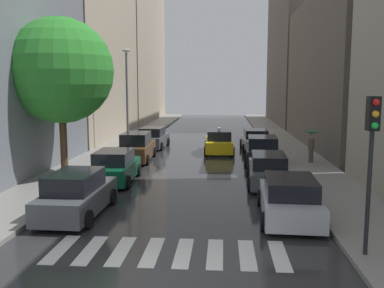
# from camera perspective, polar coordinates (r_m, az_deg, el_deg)

# --- Properties ---
(ground_plane) EXTENTS (28.00, 72.00, 0.04)m
(ground_plane) POSITION_cam_1_polar(r_m,az_deg,el_deg) (33.64, 1.58, -0.26)
(ground_plane) COLOR #2C2C2E
(sidewalk_left) EXTENTS (3.00, 72.00, 0.15)m
(sidewalk_left) POSITION_cam_1_polar(r_m,az_deg,el_deg) (34.54, -9.25, 0.01)
(sidewalk_left) COLOR gray
(sidewalk_left) RESTS_ON ground
(sidewalk_right) EXTENTS (3.00, 72.00, 0.15)m
(sidewalk_right) POSITION_cam_1_polar(r_m,az_deg,el_deg) (33.96, 12.61, -0.21)
(sidewalk_right) COLOR gray
(sidewalk_right) RESTS_ON ground
(crosswalk_stripes) EXTENTS (6.75, 2.20, 0.01)m
(crosswalk_stripes) POSITION_cam_1_polar(r_m,az_deg,el_deg) (12.44, -3.28, -14.40)
(crosswalk_stripes) COLOR silver
(crosswalk_stripes) RESTS_ON ground
(building_left_far) EXTENTS (6.00, 21.88, 19.32)m
(building_left_far) POSITION_cam_1_polar(r_m,az_deg,el_deg) (59.52, -8.12, 12.52)
(building_left_far) COLOR #B2A38C
(building_left_far) RESTS_ON ground
(building_right_mid) EXTENTS (6.00, 19.77, 11.53)m
(building_right_mid) POSITION_cam_1_polar(r_m,az_deg,el_deg) (34.76, 20.30, 9.09)
(building_right_mid) COLOR #564C47
(building_right_mid) RESTS_ON ground
(building_right_far) EXTENTS (6.00, 20.35, 24.75)m
(building_right_far) POSITION_cam_1_polar(r_m,az_deg,el_deg) (55.97, 14.47, 15.45)
(building_right_far) COLOR #564C47
(building_right_far) RESTS_ON ground
(parked_car_left_nearest) EXTENTS (2.06, 4.42, 1.66)m
(parked_car_left_nearest) POSITION_cam_1_polar(r_m,az_deg,el_deg) (16.04, -15.32, -6.66)
(parked_car_left_nearest) COLOR #474C51
(parked_car_left_nearest) RESTS_ON ground
(parked_car_left_second) EXTENTS (2.11, 4.29, 1.60)m
(parked_car_left_second) POSITION_cam_1_polar(r_m,az_deg,el_deg) (21.11, -10.41, -3.11)
(parked_car_left_second) COLOR #0C4C2D
(parked_car_left_second) RESTS_ON ground
(parked_car_left_third) EXTENTS (2.09, 4.72, 1.82)m
(parked_car_left_third) POSITION_cam_1_polar(r_m,az_deg,el_deg) (26.96, -7.51, -0.49)
(parked_car_left_third) COLOR brown
(parked_car_left_third) RESTS_ON ground
(parked_car_left_fourth) EXTENTS (2.20, 4.26, 1.60)m
(parked_car_left_fourth) POSITION_cam_1_polar(r_m,az_deg,el_deg) (32.43, -5.32, 0.78)
(parked_car_left_fourth) COLOR #474C51
(parked_car_left_fourth) RESTS_ON ground
(parked_car_right_nearest) EXTENTS (2.31, 4.60, 1.53)m
(parked_car_right_nearest) POSITION_cam_1_polar(r_m,az_deg,el_deg) (15.54, 13.06, -7.24)
(parked_car_right_nearest) COLOR #B2B7BF
(parked_car_right_nearest) RESTS_ON ground
(parked_car_right_second) EXTENTS (2.14, 4.76, 1.53)m
(parked_car_right_second) POSITION_cam_1_polar(r_m,az_deg,el_deg) (20.58, 10.25, -3.47)
(parked_car_right_second) COLOR #474C51
(parked_car_right_second) RESTS_ON ground
(parked_car_right_third) EXTENTS (2.28, 4.36, 1.69)m
(parked_car_right_third) POSITION_cam_1_polar(r_m,az_deg,el_deg) (26.02, 9.47, -0.94)
(parked_car_right_third) COLOR black
(parked_car_right_third) RESTS_ON ground
(parked_car_right_fourth) EXTENTS (2.15, 4.25, 1.55)m
(parked_car_right_fourth) POSITION_cam_1_polar(r_m,az_deg,el_deg) (31.60, 8.54, 0.50)
(parked_car_right_fourth) COLOR silver
(parked_car_right_fourth) RESTS_ON ground
(taxi_midroad) EXTENTS (2.17, 4.60, 1.81)m
(taxi_midroad) POSITION_cam_1_polar(r_m,az_deg,el_deg) (30.07, 3.66, 0.27)
(taxi_midroad) COLOR yellow
(taxi_midroad) RESTS_ON ground
(pedestrian_near_tree) EXTENTS (0.99, 0.99, 1.91)m
(pedestrian_near_tree) POSITION_cam_1_polar(r_m,az_deg,el_deg) (26.19, 15.85, 0.56)
(pedestrian_near_tree) COLOR brown
(pedestrian_near_tree) RESTS_ON sidewalk_right
(street_tree_left) EXTENTS (5.29, 5.29, 7.98)m
(street_tree_left) POSITION_cam_1_polar(r_m,az_deg,el_deg) (22.42, -17.34, 9.43)
(street_tree_left) COLOR #513823
(street_tree_left) RESTS_ON sidewalk_left
(traffic_light_right_corner) EXTENTS (0.30, 0.42, 4.30)m
(traffic_light_right_corner) POSITION_cam_1_polar(r_m,az_deg,el_deg) (12.05, 23.14, 0.42)
(traffic_light_right_corner) COLOR black
(traffic_light_right_corner) RESTS_ON sidewalk_right
(lamp_post_left) EXTENTS (0.60, 0.28, 7.25)m
(lamp_post_left) POSITION_cam_1_polar(r_m,az_deg,el_deg) (31.58, -8.79, 7.01)
(lamp_post_left) COLOR #595B60
(lamp_post_left) RESTS_ON sidewalk_left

